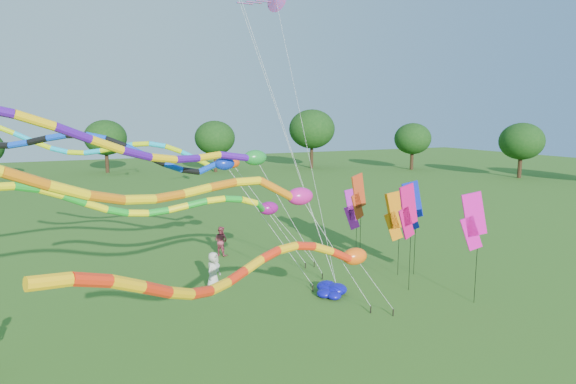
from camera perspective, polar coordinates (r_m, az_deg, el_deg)
name	(u,v)px	position (r m, az deg, el deg)	size (l,w,h in m)	color
ground	(333,336)	(18.08, 5.32, -16.59)	(160.00, 160.00, 0.00)	#245617
tree_ring	(384,162)	(25.01, 11.27, 3.50)	(122.69, 120.50, 9.59)	#382314
tube_kite_red	(278,264)	(13.53, -1.22, -8.58)	(11.89, 5.99, 5.75)	black
tube_kite_orange	(156,185)	(13.78, -15.34, 0.76)	(16.30, 3.52, 8.03)	black
tube_kite_purple	(115,142)	(16.94, -19.86, 5.65)	(18.09, 4.77, 9.01)	black
tube_kite_blue	(131,154)	(19.63, -18.09, 4.32)	(13.33, 2.99, 7.77)	black
tube_kite_cyan	(151,153)	(22.58, -15.94, 4.43)	(13.29, 2.25, 7.94)	black
tube_kite_green	(191,204)	(20.33, -11.45, -1.45)	(13.55, 3.92, 6.30)	black
delta_kite_high_c	(276,0)	(27.69, -1.47, 21.83)	(3.09, 7.58, 15.22)	black
banner_pole_violet	(353,209)	(28.19, 7.70, -1.99)	(1.15, 0.36, 3.73)	black
banner_pole_orange	(395,216)	(23.96, 12.56, -2.80)	(1.12, 0.45, 4.25)	black
banner_pole_blue_b	(412,206)	(24.14, 14.45, -1.65)	(1.14, 0.39, 4.73)	black
banner_pole_red	(358,197)	(25.68, 8.33, -0.55)	(1.14, 0.40, 4.85)	black
banner_pole_magenta_a	(408,212)	(21.78, 14.01, -2.28)	(1.16, 0.22, 4.91)	black
banner_pole_magenta_b	(473,221)	(21.21, 21.09, -3.27)	(1.10, 0.53, 4.78)	black
blue_nylon_heap	(323,291)	(21.56, 4.16, -11.61)	(1.56, 1.58, 0.52)	#0C0B96
person_a	(213,270)	(22.37, -8.83, -9.18)	(0.84, 0.55, 1.72)	#BBB4A9
person_c	(221,241)	(27.49, -7.96, -5.76)	(0.82, 0.64, 1.68)	#943544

